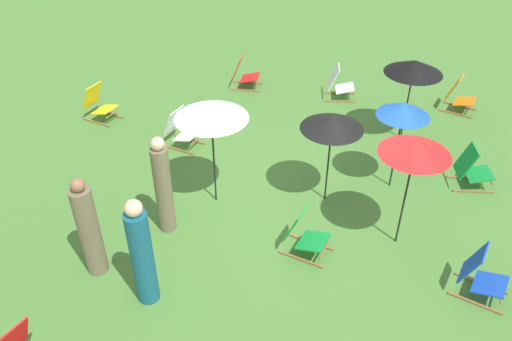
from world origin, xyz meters
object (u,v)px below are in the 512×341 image
object	(u,v)px
deckchair_1	(339,84)
person_1	(89,230)
umbrella_0	(404,110)
person_2	(142,255)
umbrella_2	(416,147)
deckchair_7	(180,130)
deckchair_11	(304,233)
person_0	(163,187)
umbrella_4	(332,123)
deckchair_6	(480,275)
deckchair_8	(99,104)
umbrella_1	(211,112)
umbrella_3	(414,67)
deckchair_4	(459,96)
deckchair_10	(472,169)
deckchair_9	(244,74)

from	to	relation	value
deckchair_1	person_1	size ratio (longest dim) A/B	0.48
umbrella_0	person_2	xyz separation A→B (m)	(-3.67, 3.26, -0.76)
umbrella_0	person_1	world-z (taller)	umbrella_0
umbrella_2	person_2	size ratio (longest dim) A/B	1.10
deckchair_7	deckchair_11	world-z (taller)	same
deckchair_7	person_0	bearing A→B (deg)	-151.25
umbrella_2	umbrella_4	size ratio (longest dim) A/B	1.17
person_0	person_2	distance (m)	1.51
deckchair_6	deckchair_8	size ratio (longest dim) A/B	1.03
umbrella_1	person_2	xyz separation A→B (m)	(-2.41, 0.22, -0.95)
deckchair_11	person_1	bearing A→B (deg)	124.76
deckchair_11	umbrella_3	size ratio (longest dim) A/B	0.47
deckchair_4	person_0	size ratio (longest dim) A/B	0.48
umbrella_1	person_0	world-z (taller)	umbrella_1
deckchair_6	umbrella_1	xyz separation A→B (m)	(1.10, 4.39, 1.45)
deckchair_10	umbrella_3	size ratio (longest dim) A/B	0.47
umbrella_2	umbrella_3	world-z (taller)	umbrella_2
deckchair_4	deckchair_7	size ratio (longest dim) A/B	1.02
umbrella_2	person_1	size ratio (longest dim) A/B	1.15
umbrella_2	umbrella_3	bearing A→B (deg)	0.62
deckchair_9	deckchair_11	distance (m)	5.99
person_1	umbrella_1	bearing A→B (deg)	1.93
deckchair_4	deckchair_8	xyz separation A→B (m)	(-2.52, 7.87, 0.00)
deckchair_6	umbrella_0	distance (m)	2.99
umbrella_3	person_2	size ratio (longest dim) A/B	0.99
deckchair_1	umbrella_3	distance (m)	2.51
deckchair_11	umbrella_4	distance (m)	1.88
deckchair_1	deckchair_11	xyz separation A→B (m)	(-5.43, -0.17, 0.00)
umbrella_2	deckchair_8	bearing A→B (deg)	70.28
deckchair_1	deckchair_4	distance (m)	2.77
deckchair_11	umbrella_2	size ratio (longest dim) A/B	0.43
deckchair_9	umbrella_3	xyz separation A→B (m)	(-1.47, -3.95, 1.27)
deckchair_11	umbrella_2	world-z (taller)	umbrella_2
umbrella_4	person_2	size ratio (longest dim) A/B	0.94
deckchair_10	umbrella_2	bearing A→B (deg)	135.78
deckchair_6	umbrella_4	world-z (taller)	umbrella_4
umbrella_2	deckchair_7	bearing A→B (deg)	67.80
deckchair_6	umbrella_2	bearing A→B (deg)	71.19
deckchair_6	deckchair_8	world-z (taller)	same
deckchair_9	umbrella_1	xyz separation A→B (m)	(-4.53, -0.77, 1.45)
deckchair_8	umbrella_4	xyz separation A→B (m)	(-1.59, -5.40, 1.22)
person_0	person_1	world-z (taller)	person_0
deckchair_11	deckchair_10	bearing A→B (deg)	-34.14
deckchair_11	person_2	xyz separation A→B (m)	(-1.53, 2.00, 0.49)
deckchair_4	person_0	distance (m)	7.46
umbrella_1	person_1	bearing A→B (deg)	150.02
deckchair_11	person_0	bearing A→B (deg)	103.77
person_0	deckchair_4	bearing A→B (deg)	-100.36
deckchair_7	deckchair_11	size ratio (longest dim) A/B	1.00
umbrella_2	umbrella_3	distance (m)	3.34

